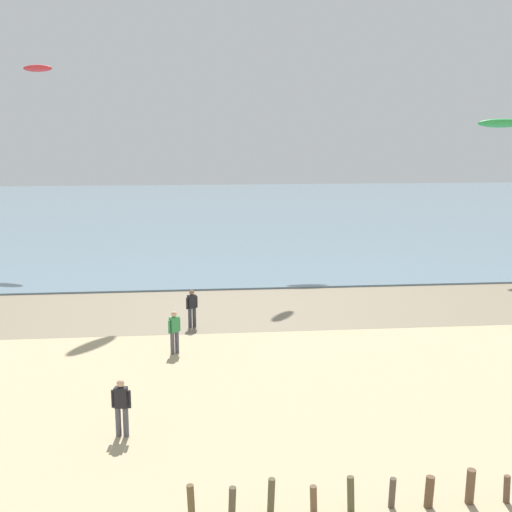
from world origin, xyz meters
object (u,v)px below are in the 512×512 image
at_px(person_by_waterline, 121,406).
at_px(kite_aloft_6, 38,68).
at_px(kite_aloft_0, 501,123).
at_px(person_left_flank, 192,307).
at_px(person_far_down_beach, 174,331).

height_order(person_by_waterline, kite_aloft_6, kite_aloft_6).
relative_size(kite_aloft_0, kite_aloft_6, 1.36).
distance_m(person_by_waterline, kite_aloft_6, 30.70).
xyz_separation_m(person_left_flank, kite_aloft_6, (-9.85, 17.01, 11.70)).
bearing_deg(kite_aloft_6, kite_aloft_0, -169.16).
distance_m(person_left_flank, kite_aloft_6, 22.87).
xyz_separation_m(person_left_flank, kite_aloft_0, (19.11, 11.11, 8.15)).
xyz_separation_m(person_by_waterline, kite_aloft_0, (21.09, 21.38, 8.15)).
bearing_deg(person_far_down_beach, kite_aloft_0, 36.22).
height_order(person_far_down_beach, kite_aloft_6, kite_aloft_6).
bearing_deg(kite_aloft_0, person_left_flank, 30.75).
relative_size(person_by_waterline, kite_aloft_0, 0.58).
bearing_deg(kite_aloft_0, person_by_waterline, 45.96).
distance_m(person_by_waterline, person_far_down_beach, 7.01).
height_order(kite_aloft_0, kite_aloft_6, kite_aloft_6).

